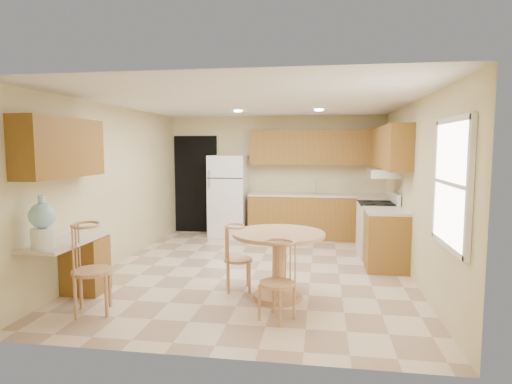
# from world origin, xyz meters

# --- Properties ---
(floor) EXTENTS (5.50, 5.50, 0.00)m
(floor) POSITION_xyz_m (0.00, 0.00, 0.00)
(floor) COLOR beige
(floor) RESTS_ON ground
(ceiling) EXTENTS (4.50, 5.50, 0.02)m
(ceiling) POSITION_xyz_m (0.00, 0.00, 2.50)
(ceiling) COLOR white
(ceiling) RESTS_ON wall_back
(wall_back) EXTENTS (4.50, 0.02, 2.50)m
(wall_back) POSITION_xyz_m (0.00, 2.75, 1.25)
(wall_back) COLOR beige
(wall_back) RESTS_ON floor
(wall_front) EXTENTS (4.50, 0.02, 2.50)m
(wall_front) POSITION_xyz_m (0.00, -2.75, 1.25)
(wall_front) COLOR beige
(wall_front) RESTS_ON floor
(wall_left) EXTENTS (0.02, 5.50, 2.50)m
(wall_left) POSITION_xyz_m (-2.25, 0.00, 1.25)
(wall_left) COLOR beige
(wall_left) RESTS_ON floor
(wall_right) EXTENTS (0.02, 5.50, 2.50)m
(wall_right) POSITION_xyz_m (2.25, 0.00, 1.25)
(wall_right) COLOR beige
(wall_right) RESTS_ON floor
(doorway) EXTENTS (0.90, 0.02, 2.10)m
(doorway) POSITION_xyz_m (-1.75, 2.73, 1.05)
(doorway) COLOR black
(doorway) RESTS_ON floor
(base_cab_back) EXTENTS (2.75, 0.60, 0.87)m
(base_cab_back) POSITION_xyz_m (0.88, 2.45, 0.43)
(base_cab_back) COLOR olive
(base_cab_back) RESTS_ON floor
(counter_back) EXTENTS (2.75, 0.63, 0.04)m
(counter_back) POSITION_xyz_m (0.88, 2.45, 0.89)
(counter_back) COLOR beige
(counter_back) RESTS_ON base_cab_back
(base_cab_right_a) EXTENTS (0.60, 0.59, 0.87)m
(base_cab_right_a) POSITION_xyz_m (1.95, 1.85, 0.43)
(base_cab_right_a) COLOR olive
(base_cab_right_a) RESTS_ON floor
(counter_right_a) EXTENTS (0.63, 0.59, 0.04)m
(counter_right_a) POSITION_xyz_m (1.95, 1.85, 0.89)
(counter_right_a) COLOR beige
(counter_right_a) RESTS_ON base_cab_right_a
(base_cab_right_b) EXTENTS (0.60, 0.80, 0.87)m
(base_cab_right_b) POSITION_xyz_m (1.95, 0.40, 0.43)
(base_cab_right_b) COLOR olive
(base_cab_right_b) RESTS_ON floor
(counter_right_b) EXTENTS (0.63, 0.80, 0.04)m
(counter_right_b) POSITION_xyz_m (1.95, 0.40, 0.89)
(counter_right_b) COLOR beige
(counter_right_b) RESTS_ON base_cab_right_b
(upper_cab_back) EXTENTS (2.75, 0.33, 0.70)m
(upper_cab_back) POSITION_xyz_m (0.88, 2.58, 1.85)
(upper_cab_back) COLOR olive
(upper_cab_back) RESTS_ON wall_back
(upper_cab_right) EXTENTS (0.33, 2.42, 0.70)m
(upper_cab_right) POSITION_xyz_m (2.08, 1.21, 1.85)
(upper_cab_right) COLOR olive
(upper_cab_right) RESTS_ON wall_right
(upper_cab_left) EXTENTS (0.33, 1.40, 0.70)m
(upper_cab_left) POSITION_xyz_m (-2.08, -1.60, 1.85)
(upper_cab_left) COLOR olive
(upper_cab_left) RESTS_ON wall_left
(sink) EXTENTS (0.78, 0.44, 0.01)m
(sink) POSITION_xyz_m (0.85, 2.45, 0.91)
(sink) COLOR silver
(sink) RESTS_ON counter_back
(range_hood) EXTENTS (0.50, 0.76, 0.14)m
(range_hood) POSITION_xyz_m (2.00, 1.18, 1.42)
(range_hood) COLOR silver
(range_hood) RESTS_ON upper_cab_right
(desk_pedestal) EXTENTS (0.48, 0.42, 0.72)m
(desk_pedestal) POSITION_xyz_m (-2.00, -1.32, 0.36)
(desk_pedestal) COLOR olive
(desk_pedestal) RESTS_ON floor
(desk_top) EXTENTS (0.50, 1.20, 0.04)m
(desk_top) POSITION_xyz_m (-2.00, -1.70, 0.75)
(desk_top) COLOR beige
(desk_top) RESTS_ON desk_pedestal
(window) EXTENTS (0.06, 1.12, 1.30)m
(window) POSITION_xyz_m (2.23, -1.85, 1.50)
(window) COLOR white
(window) RESTS_ON wall_right
(can_light_a) EXTENTS (0.14, 0.14, 0.02)m
(can_light_a) POSITION_xyz_m (-0.50, 1.20, 2.48)
(can_light_a) COLOR white
(can_light_a) RESTS_ON ceiling
(can_light_b) EXTENTS (0.14, 0.14, 0.02)m
(can_light_b) POSITION_xyz_m (0.90, 1.20, 2.48)
(can_light_b) COLOR white
(can_light_b) RESTS_ON ceiling
(refrigerator) EXTENTS (0.74, 0.72, 1.69)m
(refrigerator) POSITION_xyz_m (-0.95, 2.40, 0.84)
(refrigerator) COLOR white
(refrigerator) RESTS_ON floor
(stove) EXTENTS (0.65, 0.76, 1.09)m
(stove) POSITION_xyz_m (1.92, 1.18, 0.47)
(stove) COLOR white
(stove) RESTS_ON floor
(dining_table) EXTENTS (1.12, 1.12, 0.83)m
(dining_table) POSITION_xyz_m (0.46, -1.18, 0.54)
(dining_table) COLOR tan
(dining_table) RESTS_ON floor
(chair_table_a) EXTENTS (0.38, 0.49, 0.85)m
(chair_table_a) POSITION_xyz_m (-0.09, -1.01, 0.52)
(chair_table_a) COLOR tan
(chair_table_a) RESTS_ON floor
(chair_table_b) EXTENTS (0.38, 0.43, 0.85)m
(chair_table_b) POSITION_xyz_m (0.51, -1.91, 0.52)
(chair_table_b) COLOR tan
(chair_table_b) RESTS_ON floor
(chair_desk) EXTENTS (0.44, 0.57, 1.00)m
(chair_desk) POSITION_xyz_m (-1.55, -2.04, 0.61)
(chair_desk) COLOR tan
(chair_desk) RESTS_ON floor
(water_crock) EXTENTS (0.28, 0.28, 0.57)m
(water_crock) POSITION_xyz_m (-2.00, -2.12, 1.03)
(water_crock) COLOR white
(water_crock) RESTS_ON desk_top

